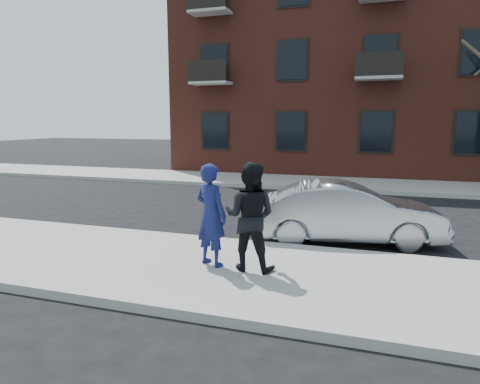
% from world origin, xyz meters
% --- Properties ---
extents(ground, '(100.00, 100.00, 0.00)m').
position_xyz_m(ground, '(0.00, 0.00, 0.00)').
color(ground, black).
rests_on(ground, ground).
extents(near_sidewalk, '(50.00, 3.50, 0.15)m').
position_xyz_m(near_sidewalk, '(0.00, -0.25, 0.07)').
color(near_sidewalk, '#989590').
rests_on(near_sidewalk, ground).
extents(near_curb, '(50.00, 0.10, 0.15)m').
position_xyz_m(near_curb, '(0.00, 1.55, 0.07)').
color(near_curb, '#999691').
rests_on(near_curb, ground).
extents(far_sidewalk, '(50.00, 3.50, 0.15)m').
position_xyz_m(far_sidewalk, '(0.00, 11.25, 0.07)').
color(far_sidewalk, '#989590').
rests_on(far_sidewalk, ground).
extents(far_curb, '(50.00, 0.10, 0.15)m').
position_xyz_m(far_curb, '(0.00, 9.45, 0.07)').
color(far_curb, '#999691').
rests_on(far_curb, ground).
extents(apartment_building, '(24.30, 10.30, 12.30)m').
position_xyz_m(apartment_building, '(2.00, 18.00, 6.16)').
color(apartment_building, maroon).
rests_on(apartment_building, ground).
extents(silver_sedan, '(4.28, 2.22, 1.34)m').
position_xyz_m(silver_sedan, '(-0.27, 2.61, 0.67)').
color(silver_sedan, '#999BA3').
rests_on(silver_sedan, ground).
extents(man_hoodie, '(0.77, 0.65, 1.81)m').
position_xyz_m(man_hoodie, '(-2.40, -0.14, 1.05)').
color(man_hoodie, navy).
rests_on(man_hoodie, near_sidewalk).
extents(man_peacoat, '(0.90, 0.70, 1.85)m').
position_xyz_m(man_peacoat, '(-1.68, -0.14, 1.08)').
color(man_peacoat, black).
rests_on(man_peacoat, near_sidewalk).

